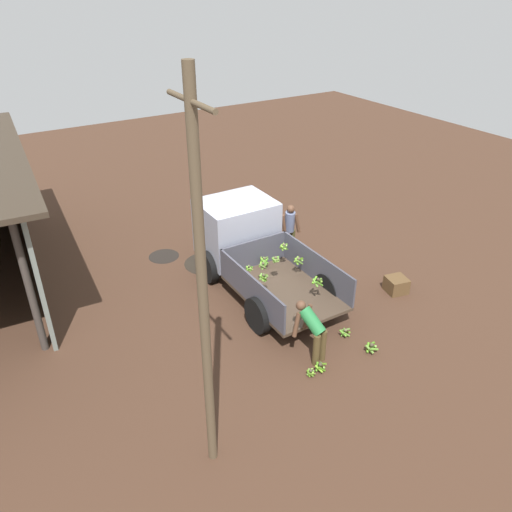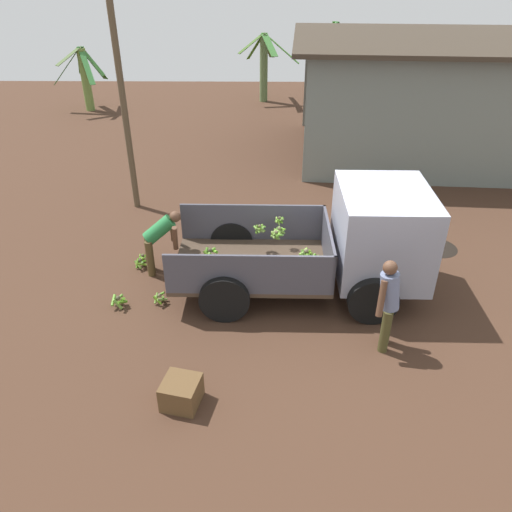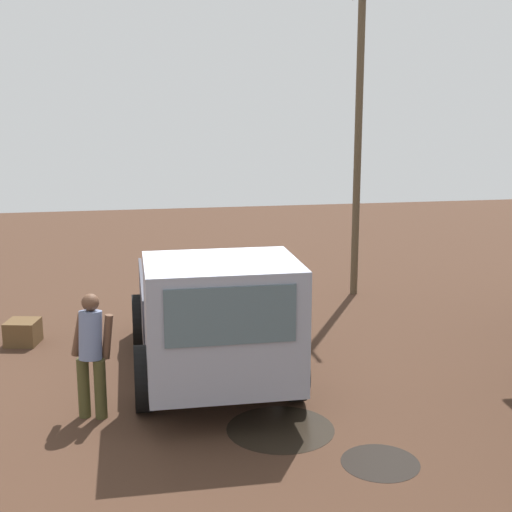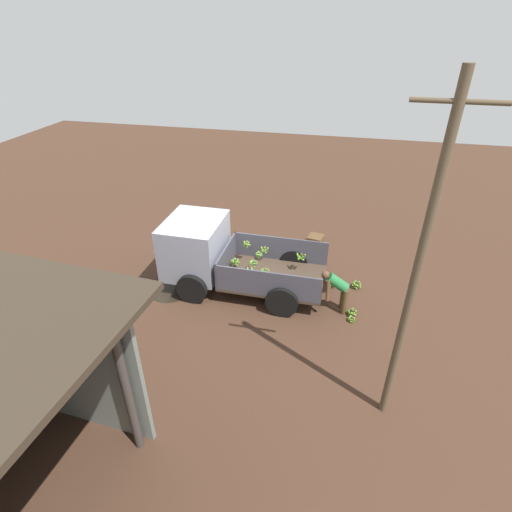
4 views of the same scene
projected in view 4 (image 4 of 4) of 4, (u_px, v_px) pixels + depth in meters
ground at (213, 281)px, 12.20m from camera, size 36.00×36.00×0.00m
mud_patch_0 at (171, 289)px, 11.83m from camera, size 1.34×1.34×0.01m
mud_patch_1 at (123, 303)px, 11.26m from camera, size 0.89×0.89×0.01m
cargo_truck at (209, 252)px, 11.59m from camera, size 4.62×2.29×2.02m
utility_pole at (416, 274)px, 6.51m from camera, size 1.22×0.15×6.47m
person_foreground_visitor at (219, 231)px, 13.10m from camera, size 0.46×0.58×1.62m
person_worker_loading at (337, 288)px, 10.57m from camera, size 0.77×0.62×1.30m
banana_bunch_on_ground_0 at (352, 312)px, 10.73m from camera, size 0.27×0.27×0.22m
banana_bunch_on_ground_1 at (352, 319)px, 10.53m from camera, size 0.20×0.20×0.17m
banana_bunch_on_ground_2 at (332, 284)px, 11.85m from camera, size 0.27×0.27×0.21m
banana_bunch_on_ground_3 at (357, 284)px, 11.80m from camera, size 0.30×0.29×0.24m
wooden_crate_0 at (315, 241)px, 13.92m from camera, size 0.61×0.61×0.40m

